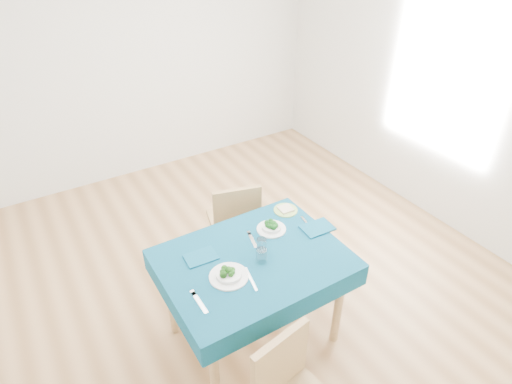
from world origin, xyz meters
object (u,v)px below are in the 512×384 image
bowl_far (271,226)px  bowl_near (229,273)px  chair_far (233,215)px  table (254,299)px  side_plate (286,210)px

bowl_far → bowl_near: bearing=-152.1°
chair_far → bowl_far: chair_far is taller
table → chair_far: (0.29, 0.81, 0.11)m
bowl_near → chair_far: bearing=60.1°
table → bowl_far: bearing=35.0°
table → bowl_far: (0.26, 0.18, 0.41)m
chair_far → bowl_near: (-0.50, -0.88, 0.31)m
bowl_near → side_plate: 0.79m
bowl_near → table: bearing=18.0°
table → chair_far: size_ratio=1.20×
bowl_near → side_plate: size_ratio=1.36×
table → chair_far: 0.86m
bowl_near → bowl_far: size_ratio=1.18×
table → bowl_near: bearing=-162.0°
bowl_far → side_plate: 0.26m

